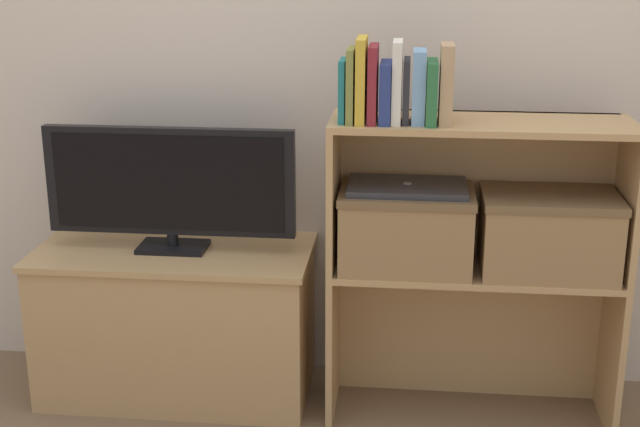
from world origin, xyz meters
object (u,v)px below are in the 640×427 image
(book_charcoal, at_px, (406,91))
(storage_basket_left, at_px, (406,225))
(book_tan, at_px, (446,84))
(book_forest, at_px, (432,92))
(book_ivory, at_px, (397,82))
(book_mustard, at_px, (361,80))
(book_navy, at_px, (386,92))
(storage_basket_right, at_px, (549,230))
(tv, at_px, (170,184))
(book_olive, at_px, (351,85))
(tv_stand, at_px, (177,321))
(book_maroon, at_px, (373,84))
(book_skyblue, at_px, (419,87))
(laptop, at_px, (407,187))
(book_teal, at_px, (343,90))

(book_charcoal, height_order, storage_basket_left, book_charcoal)
(book_charcoal, distance_m, book_tan, 0.12)
(book_charcoal, height_order, book_forest, book_charcoal)
(book_ivory, height_order, storage_basket_left, book_ivory)
(book_mustard, bearing_deg, book_navy, -0.00)
(book_forest, height_order, storage_basket_left, book_forest)
(book_navy, bearing_deg, storage_basket_right, 4.18)
(tv, distance_m, book_mustard, 0.72)
(book_olive, bearing_deg, book_charcoal, 0.00)
(book_navy, bearing_deg, storage_basket_left, 27.36)
(tv_stand, distance_m, book_navy, 1.06)
(book_maroon, bearing_deg, book_forest, 0.00)
(book_maroon, bearing_deg, book_ivory, 0.00)
(book_charcoal, bearing_deg, book_forest, 0.00)
(tv, bearing_deg, book_ivory, -8.40)
(book_mustard, distance_m, book_skyblue, 0.17)
(book_tan, bearing_deg, book_mustard, 180.00)
(book_ivory, relative_size, laptop, 0.66)
(book_maroon, distance_m, book_ivory, 0.07)
(book_navy, bearing_deg, tv_stand, 171.08)
(tv, bearing_deg, book_mustard, -9.78)
(book_ivory, xyz_separation_m, book_skyblue, (0.06, 0.00, -0.01))
(book_teal, bearing_deg, tv_stand, 169.14)
(book_mustard, xyz_separation_m, book_charcoal, (0.13, 0.00, -0.03))
(book_teal, xyz_separation_m, book_mustard, (0.05, 0.00, 0.03))
(book_mustard, relative_size, book_tan, 1.07)
(book_charcoal, xyz_separation_m, book_forest, (0.07, 0.00, -0.00))
(book_mustard, xyz_separation_m, book_tan, (0.24, 0.00, -0.01))
(book_charcoal, relative_size, book_forest, 1.02)
(book_olive, xyz_separation_m, book_charcoal, (0.16, 0.00, -0.01))
(book_mustard, xyz_separation_m, book_forest, (0.20, 0.00, -0.03))
(tv_stand, relative_size, tv, 1.12)
(book_mustard, height_order, laptop, book_mustard)
(storage_basket_right, bearing_deg, tv, 176.64)
(book_teal, distance_m, book_navy, 0.12)
(book_forest, bearing_deg, tv, 172.61)
(book_olive, relative_size, storage_basket_right, 0.53)
(storage_basket_right, bearing_deg, book_mustard, -176.34)
(tv_stand, distance_m, tv, 0.47)
(tv, bearing_deg, book_tan, -7.04)
(book_navy, relative_size, book_skyblue, 0.83)
(book_teal, bearing_deg, book_navy, -0.00)
(book_olive, bearing_deg, book_skyblue, 0.00)
(book_maroon, bearing_deg, book_olive, 180.00)
(book_charcoal, distance_m, storage_basket_right, 0.61)
(storage_basket_left, relative_size, laptop, 1.14)
(storage_basket_right, bearing_deg, book_maroon, -176.11)
(tv, height_order, storage_basket_left, tv)
(book_olive, xyz_separation_m, book_forest, (0.23, 0.00, -0.02))
(tv_stand, bearing_deg, book_olive, -10.42)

